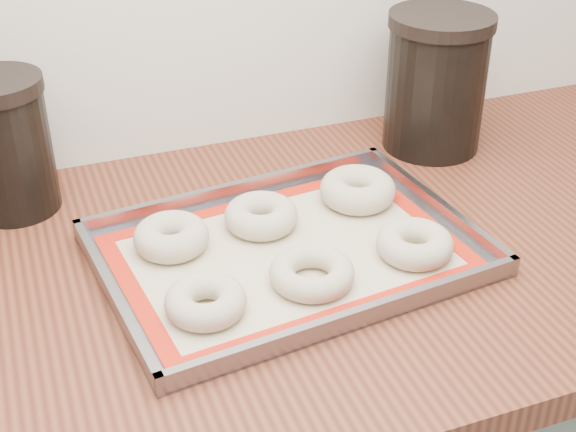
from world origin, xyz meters
name	(u,v)px	position (x,y,z in m)	size (l,w,h in m)	color
countertop	(212,279)	(0.00, 1.68, 0.88)	(3.06, 0.68, 0.04)	brown
baking_tray	(288,252)	(0.10, 1.66, 0.91)	(0.49, 0.38, 0.03)	gray
baking_mat	(288,253)	(0.10, 1.66, 0.90)	(0.45, 0.33, 0.00)	#C6B793
bagel_front_left	(206,301)	(-0.03, 1.58, 0.92)	(0.09, 0.09, 0.03)	#BCAD91
bagel_front_mid	(312,273)	(0.10, 1.59, 0.92)	(0.10, 0.10, 0.03)	#BCAD91
bagel_front_right	(415,244)	(0.24, 1.60, 0.92)	(0.10, 0.10, 0.03)	#BCAD91
bagel_back_left	(171,237)	(-0.04, 1.72, 0.92)	(0.10, 0.10, 0.04)	#BCAD91
bagel_back_mid	(261,216)	(0.09, 1.73, 0.92)	(0.10, 0.10, 0.04)	#BCAD91
bagel_back_right	(358,190)	(0.23, 1.75, 0.92)	(0.11, 0.11, 0.04)	#BCAD91
canister_mid	(6,145)	(-0.21, 1.91, 1.00)	(0.12, 0.12, 0.19)	black
canister_right	(436,82)	(0.42, 1.87, 1.01)	(0.16, 0.16, 0.21)	black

